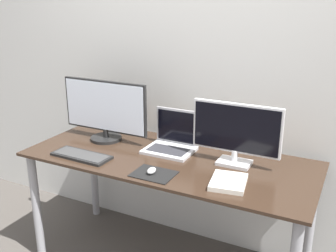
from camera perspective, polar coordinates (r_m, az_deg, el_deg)
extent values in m
cube|color=silver|center=(2.63, 4.37, 8.28)|extent=(7.00, 0.05, 2.50)
cube|color=#332319|center=(2.39, 0.06, -4.79)|extent=(1.76, 0.74, 0.02)
cylinder|color=#99999E|center=(2.80, -18.55, -11.09)|extent=(0.05, 0.05, 0.76)
cylinder|color=#99999E|center=(3.20, -10.72, -6.50)|extent=(0.05, 0.05, 0.76)
cylinder|color=#99999E|center=(2.64, 19.97, -13.12)|extent=(0.05, 0.05, 0.76)
cylinder|color=black|center=(2.71, -8.96, -1.77)|extent=(0.21, 0.21, 0.02)
cylinder|color=black|center=(2.70, -9.00, -1.00)|extent=(0.04, 0.04, 0.06)
cube|color=black|center=(2.64, -9.15, 2.88)|extent=(0.63, 0.02, 0.34)
cube|color=silver|center=(2.63, -9.31, 2.81)|extent=(0.61, 0.01, 0.32)
cube|color=silver|center=(2.33, 9.58, -5.27)|extent=(0.19, 0.13, 0.02)
cylinder|color=silver|center=(2.31, 9.64, -4.26)|extent=(0.04, 0.04, 0.07)
cube|color=silver|center=(2.26, 9.90, -0.31)|extent=(0.52, 0.02, 0.29)
cube|color=black|center=(2.24, 9.80, -0.40)|extent=(0.49, 0.01, 0.26)
cube|color=silver|center=(2.47, 0.16, -3.56)|extent=(0.30, 0.23, 0.02)
cube|color=#2D2D33|center=(2.45, -0.02, -3.47)|extent=(0.25, 0.13, 0.00)
cube|color=silver|center=(2.53, 1.41, -0.03)|extent=(0.30, 0.01, 0.23)
cube|color=black|center=(2.52, 1.31, -0.10)|extent=(0.27, 0.00, 0.20)
cube|color=black|center=(2.45, -12.44, -4.23)|extent=(0.38, 0.16, 0.02)
cube|color=#383838|center=(2.45, -12.46, -4.03)|extent=(0.35, 0.13, 0.00)
cube|color=black|center=(2.18, -2.09, -6.96)|extent=(0.23, 0.18, 0.00)
ellipsoid|color=silver|center=(2.17, -2.40, -6.50)|extent=(0.04, 0.07, 0.03)
cube|color=silver|center=(2.09, 8.77, -8.04)|extent=(0.21, 0.25, 0.03)
cube|color=white|center=(2.09, 8.77, -8.04)|extent=(0.21, 0.24, 0.02)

